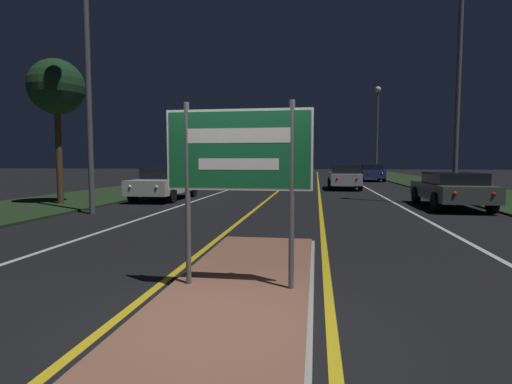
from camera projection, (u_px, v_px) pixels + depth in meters
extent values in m
plane|color=black|center=(216.00, 333.00, 4.03)|extent=(160.00, 160.00, 0.00)
cube|color=#999993|center=(239.00, 291.00, 5.23)|extent=(1.94, 6.76, 0.05)
cube|color=brown|center=(239.00, 289.00, 5.23)|extent=(1.82, 6.64, 0.10)
cube|color=#1E3319|center=(148.00, 188.00, 25.15)|extent=(5.00, 100.00, 0.08)
cube|color=#1E3319|center=(469.00, 191.00, 22.33)|extent=(5.00, 100.00, 0.08)
cube|color=gold|center=(286.00, 185.00, 28.84)|extent=(0.12, 70.00, 0.01)
cube|color=gold|center=(318.00, 185.00, 28.50)|extent=(0.12, 70.00, 0.01)
cube|color=silver|center=(245.00, 184.00, 29.30)|extent=(0.12, 70.00, 0.01)
cube|color=silver|center=(362.00, 185.00, 28.05)|extent=(0.12, 70.00, 0.01)
cube|color=silver|center=(205.00, 184.00, 29.74)|extent=(0.10, 70.00, 0.01)
cube|color=silver|center=(407.00, 186.00, 27.60)|extent=(0.10, 70.00, 0.01)
cylinder|color=#56565B|center=(188.00, 194.00, 5.24)|extent=(0.07, 0.07, 2.39)
cylinder|color=#56565B|center=(292.00, 196.00, 5.03)|extent=(0.07, 0.07, 2.39)
cube|color=#146033|center=(239.00, 150.00, 5.09)|extent=(1.89, 0.04, 1.03)
cube|color=white|center=(238.00, 150.00, 5.07)|extent=(1.89, 0.00, 1.03)
cube|color=#146033|center=(238.00, 150.00, 5.07)|extent=(1.84, 0.01, 0.97)
cube|color=white|center=(238.00, 136.00, 5.05)|extent=(1.33, 0.01, 0.19)
cube|color=white|center=(238.00, 164.00, 5.08)|extent=(1.04, 0.01, 0.14)
cylinder|color=#56565B|center=(87.00, 53.00, 12.64)|extent=(0.18, 0.18, 10.30)
cylinder|color=#56565B|center=(459.00, 72.00, 15.07)|extent=(0.18, 0.18, 10.19)
cylinder|color=#56565B|center=(377.00, 136.00, 37.35)|extent=(0.18, 0.18, 8.19)
sphere|color=white|center=(378.00, 89.00, 37.02)|extent=(0.55, 0.55, 0.55)
cube|color=#4C514C|center=(451.00, 191.00, 14.72)|extent=(1.85, 4.44, 0.57)
cube|color=black|center=(454.00, 178.00, 14.42)|extent=(1.63, 2.31, 0.41)
sphere|color=red|center=(455.00, 194.00, 12.63)|extent=(0.14, 0.14, 0.14)
sphere|color=red|center=(494.00, 194.00, 12.46)|extent=(0.14, 0.14, 0.14)
cylinder|color=black|center=(416.00, 195.00, 16.23)|extent=(0.22, 0.68, 0.68)
cylinder|color=black|center=(462.00, 196.00, 15.97)|extent=(0.22, 0.68, 0.68)
cylinder|color=black|center=(436.00, 202.00, 13.52)|extent=(0.22, 0.68, 0.68)
cylinder|color=black|center=(492.00, 203.00, 13.26)|extent=(0.22, 0.68, 0.68)
cube|color=#B7B7BC|center=(344.00, 178.00, 24.55)|extent=(1.75, 4.56, 0.66)
cube|color=black|center=(345.00, 169.00, 24.23)|extent=(1.54, 2.37, 0.52)
sphere|color=red|center=(337.00, 179.00, 22.39)|extent=(0.14, 0.14, 0.14)
sphere|color=red|center=(357.00, 179.00, 22.23)|extent=(0.14, 0.14, 0.14)
cylinder|color=black|center=(329.00, 182.00, 26.09)|extent=(0.22, 0.66, 0.66)
cylinder|color=black|center=(356.00, 183.00, 25.84)|extent=(0.22, 0.66, 0.66)
cylinder|color=black|center=(331.00, 185.00, 23.30)|extent=(0.22, 0.66, 0.66)
cylinder|color=black|center=(360.00, 185.00, 23.05)|extent=(0.22, 0.66, 0.66)
cube|color=navy|center=(371.00, 173.00, 34.30)|extent=(1.79, 4.47, 0.65)
cube|color=black|center=(372.00, 167.00, 33.99)|extent=(1.57, 2.33, 0.45)
sphere|color=red|center=(368.00, 173.00, 32.19)|extent=(0.14, 0.14, 0.14)
sphere|color=red|center=(382.00, 173.00, 32.02)|extent=(0.14, 0.14, 0.14)
cylinder|color=black|center=(359.00, 177.00, 35.82)|extent=(0.22, 0.64, 0.64)
cylinder|color=black|center=(379.00, 177.00, 35.57)|extent=(0.22, 0.64, 0.64)
cylinder|color=black|center=(363.00, 178.00, 33.08)|extent=(0.22, 0.64, 0.64)
cylinder|color=black|center=(384.00, 178.00, 32.83)|extent=(0.22, 0.64, 0.64)
cube|color=silver|center=(165.00, 185.00, 17.90)|extent=(1.78, 4.57, 0.61)
cube|color=black|center=(167.00, 173.00, 18.13)|extent=(1.57, 2.38, 0.46)
sphere|color=white|center=(130.00, 187.00, 15.74)|extent=(0.14, 0.14, 0.14)
sphere|color=white|center=(157.00, 187.00, 15.58)|extent=(0.14, 0.14, 0.14)
cylinder|color=black|center=(133.00, 195.00, 16.65)|extent=(0.22, 0.66, 0.66)
cylinder|color=black|center=(172.00, 195.00, 16.40)|extent=(0.22, 0.66, 0.66)
cylinder|color=black|center=(159.00, 190.00, 19.45)|extent=(0.22, 0.66, 0.66)
cylinder|color=black|center=(193.00, 190.00, 19.19)|extent=(0.22, 0.66, 0.66)
cube|color=silver|center=(263.00, 176.00, 27.60)|extent=(1.81, 4.33, 0.64)
cube|color=black|center=(263.00, 169.00, 27.81)|extent=(1.59, 2.25, 0.42)
sphere|color=white|center=(250.00, 176.00, 25.56)|extent=(0.14, 0.14, 0.14)
sphere|color=white|center=(267.00, 177.00, 25.39)|extent=(0.14, 0.14, 0.14)
cylinder|color=black|center=(247.00, 182.00, 26.43)|extent=(0.22, 0.67, 0.67)
cylinder|color=black|center=(273.00, 182.00, 26.17)|extent=(0.22, 0.67, 0.67)
cylinder|color=black|center=(253.00, 180.00, 29.07)|extent=(0.22, 0.67, 0.67)
cylinder|color=black|center=(277.00, 180.00, 28.81)|extent=(0.22, 0.67, 0.67)
cylinder|color=#4C3823|center=(59.00, 152.00, 15.39)|extent=(0.24, 0.24, 4.01)
sphere|color=#19381E|center=(56.00, 87.00, 15.19)|extent=(2.08, 2.08, 2.08)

